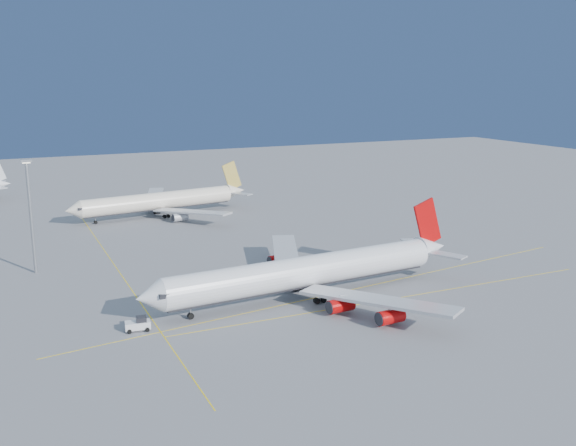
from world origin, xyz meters
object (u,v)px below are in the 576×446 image
object	(u,v)px
airliner_etihad	(162,201)
light_mast	(30,207)
pushback_tug	(138,324)
airliner_virgin	(311,271)

from	to	relation	value
airliner_etihad	light_mast	world-z (taller)	light_mast
airliner_etihad	light_mast	distance (m)	61.88
light_mast	pushback_tug	bearing A→B (deg)	-72.34
airliner_etihad	pushback_tug	world-z (taller)	airliner_etihad
airliner_virgin	pushback_tug	world-z (taller)	airliner_virgin
airliner_virgin	light_mast	bearing A→B (deg)	136.34
airliner_virgin	airliner_etihad	size ratio (longest dim) A/B	1.17
airliner_etihad	airliner_virgin	bearing A→B (deg)	-93.74
airliner_virgin	pushback_tug	distance (m)	34.06
airliner_etihad	pushback_tug	bearing A→B (deg)	-115.28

